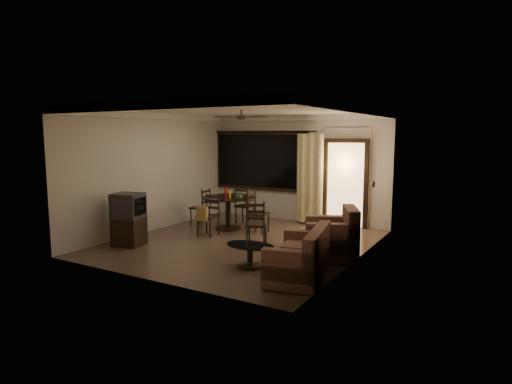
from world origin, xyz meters
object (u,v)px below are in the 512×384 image
Objects in this scene: dining_chair_west at (201,214)px; armchair at (334,238)px; dining_table at (228,204)px; dining_chair_east at (258,221)px; side_chair at (256,233)px; dining_chair_south at (208,223)px; sofa at (302,259)px; coffee_table at (250,252)px; tv_cabinet at (129,219)px; dining_chair_north at (245,212)px.

armchair reaches higher than dining_chair_west.
dining_chair_east is (0.84, 0.02, -0.34)m from dining_table.
dining_chair_west is at bearing -48.66° from side_chair.
dining_chair_west is 1.00× the size of dining_chair_east.
armchair is at bearing -19.86° from dining_table.
side_chair is (0.62, -1.15, 0.01)m from dining_chair_east.
sofa is (3.05, -1.60, 0.02)m from dining_chair_south.
armchair is 1.65m from coffee_table.
dining_chair_east is 2.66m from coffee_table.
tv_cabinet is 0.67× the size of sofa.
dining_chair_south is (0.85, -0.84, 0.02)m from dining_chair_west.
dining_chair_east is 0.87× the size of tv_cabinet.
tv_cabinet reaches higher than dining_chair_east.
tv_cabinet is 0.89× the size of armchair.
dining_chair_south is 1.78m from tv_cabinet.
side_chair reaches higher than sofa.
dining_chair_west is 4.12m from armchair.
dining_table is at bearing 135.20° from armchair.
coffee_table is (2.05, -3.15, -0.02)m from dining_chair_north.
dining_chair_east is at bearing 119.96° from sofa.
dining_chair_west and dining_chair_north have the same top height.
dining_chair_west is 0.58× the size of sofa.
tv_cabinet reaches higher than coffee_table.
dining_chair_east is at bearing 45.70° from dining_chair_south.
dining_chair_north reaches higher than sofa.
dining_chair_west is 1.15m from dining_chair_north.
sofa reaches higher than coffee_table.
sofa is 1.33m from armchair.
tv_cabinet is (-0.06, -2.35, 0.27)m from dining_chair_west.
side_chair is at bearing 128.51° from sofa.
coffee_table is at bearing -13.42° from tv_cabinet.
dining_chair_north is at bearing 133.24° from dining_chair_west.
sofa is 1.81× the size of coffee_table.
tv_cabinet is (-0.90, -2.37, -0.07)m from dining_table.
side_chair is at bearing -37.94° from dining_table.
dining_chair_south is 3.12m from armchair.
dining_chair_west is 3.71m from coffee_table.
coffee_table is at bearing -154.33° from dining_chair_east.
dining_chair_west is at bearing -178.79° from dining_table.
dining_chair_west is (-0.84, -0.02, -0.34)m from dining_table.
dining_chair_west is 0.98× the size of side_chair.
side_chair is (2.29, -1.11, 0.01)m from dining_chair_west.
side_chair is at bearing 62.91° from dining_chair_west.
dining_chair_north is at bearing 123.70° from armchair.
tv_cabinet is at bearing -2.68° from dining_chair_west.
dining_chair_north is at bearing 121.45° from sofa.
dining_chair_north is 2.42m from side_chair.
dining_chair_west reaches higher than sofa.
dining_chair_south is 1.05× the size of coffee_table.
coffee_table is (-1.03, 0.10, -0.06)m from sofa.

